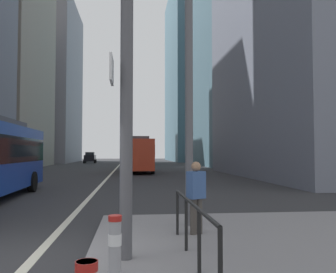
{
  "coord_description": "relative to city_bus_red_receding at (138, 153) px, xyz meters",
  "views": [
    {
      "loc": [
        1.78,
        -6.39,
        1.97
      ],
      "look_at": [
        5.16,
        26.15,
        3.4
      ],
      "focal_mm": 37.93,
      "sensor_mm": 36.0,
      "label": 1
    }
  ],
  "objects": [
    {
      "name": "city_bus_red_receding",
      "position": [
        0.0,
        0.0,
        0.0
      ],
      "size": [
        2.75,
        11.38,
        3.4
      ],
      "color": "red",
      "rests_on": "ground"
    },
    {
      "name": "street_lamp_post",
      "position": [
        0.73,
        -26.81,
        3.45
      ],
      "size": [
        5.5,
        0.32,
        8.0
      ],
      "color": "#56565B",
      "rests_on": "median_island"
    },
    {
      "name": "traffic_signal_gantry",
      "position": [
        -2.89,
        -29.43,
        2.28
      ],
      "size": [
        6.29,
        0.65,
        6.0
      ],
      "color": "#515156",
      "rests_on": "median_island"
    },
    {
      "name": "office_tower_right_far",
      "position": [
        14.51,
        42.75,
        17.45
      ],
      "size": [
        13.18,
        25.43,
        38.57
      ],
      "primitive_type": "cube",
      "color": "slate",
      "rests_on": "ground"
    },
    {
      "name": "car_oncoming_mid",
      "position": [
        -8.0,
        28.69,
        -0.85
      ],
      "size": [
        2.13,
        4.24,
        1.94
      ],
      "color": "black",
      "rests_on": "ground"
    },
    {
      "name": "city_bus_red_distant",
      "position": [
        1.02,
        21.07,
        -0.0
      ],
      "size": [
        2.87,
        10.83,
        3.4
      ],
      "color": "#198456",
      "rests_on": "ground"
    },
    {
      "name": "office_tower_left_far",
      "position": [
        -18.49,
        34.75,
        13.48
      ],
      "size": [
        13.77,
        19.99,
        30.64
      ],
      "primitive_type": "cube",
      "color": "gray",
      "rests_on": "ground"
    },
    {
      "name": "car_receding_near",
      "position": [
        1.4,
        30.44,
        -0.85
      ],
      "size": [
        2.18,
        4.35,
        1.94
      ],
      "color": "gold",
      "rests_on": "ground"
    },
    {
      "name": "ground_plane",
      "position": [
        -2.49,
        -9.19,
        -1.84
      ],
      "size": [
        160.0,
        160.0,
        0.0
      ],
      "primitive_type": "plane",
      "color": "#303033"
    },
    {
      "name": "pedestrian_waiting",
      "position": [
        0.74,
        -27.73,
        -0.8
      ],
      "size": [
        0.45,
        0.4,
        1.6
      ],
      "color": "#423D38",
      "rests_on": "median_island"
    },
    {
      "name": "office_tower_right_mid",
      "position": [
        14.51,
        15.47,
        14.87
      ],
      "size": [
        10.82,
        18.2,
        33.42
      ],
      "primitive_type": "cube",
      "color": "slate",
      "rests_on": "ground"
    },
    {
      "name": "lane_centre_line",
      "position": [
        -2.49,
        0.81,
        -1.83
      ],
      "size": [
        0.2,
        80.0,
        0.01
      ],
      "primitive_type": "cube",
      "color": "beige",
      "rests_on": "ground"
    },
    {
      "name": "pedestrian_railing",
      "position": [
        0.31,
        -29.65,
        -0.97
      ],
      "size": [
        0.06,
        3.85,
        0.98
      ],
      "color": "black",
      "rests_on": "median_island"
    },
    {
      "name": "bollard_right",
      "position": [
        -0.93,
        -30.39,
        -1.18
      ],
      "size": [
        0.2,
        0.2,
        0.91
      ],
      "color": "#99999E",
      "rests_on": "median_island"
    }
  ]
}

